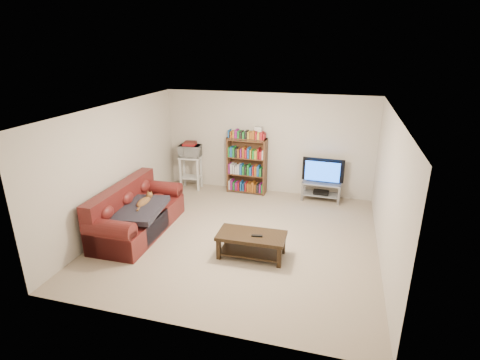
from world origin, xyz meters
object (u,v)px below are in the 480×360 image
(bookshelf, at_px, (247,165))
(sofa, at_px, (135,216))
(tv_stand, at_px, (321,188))
(coffee_table, at_px, (251,241))

(bookshelf, bearing_deg, sofa, -119.83)
(tv_stand, bearing_deg, coffee_table, -106.64)
(sofa, xyz_separation_m, tv_stand, (3.36, 2.52, -0.02))
(tv_stand, relative_size, bookshelf, 0.66)
(coffee_table, height_order, bookshelf, bookshelf)
(coffee_table, relative_size, bookshelf, 0.85)
(tv_stand, height_order, bookshelf, bookshelf)
(sofa, relative_size, tv_stand, 2.44)
(sofa, relative_size, bookshelf, 1.60)
(coffee_table, bearing_deg, tv_stand, 69.96)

